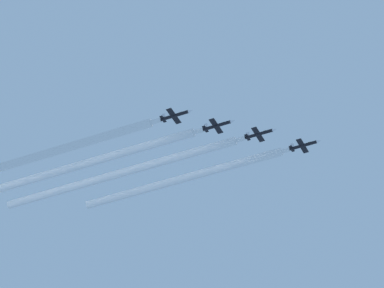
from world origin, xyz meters
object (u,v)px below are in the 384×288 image
jet_lead (305,145)px  jet_second_echelon (260,134)px  jet_third_echelon (218,125)px  jet_fourth_echelon (176,115)px

jet_lead → jet_second_echelon: 15.72m
jet_lead → jet_third_echelon: size_ratio=1.00×
jet_second_echelon → jet_fourth_echelon: size_ratio=1.00×
jet_second_echelon → jet_third_echelon: jet_second_echelon is taller
jet_lead → jet_third_echelon: bearing=-40.4°
jet_third_echelon → jet_lead: bearing=139.6°
jet_lead → jet_fourth_echelon: size_ratio=1.00×
jet_second_echelon → jet_fourth_echelon: jet_second_echelon is taller
jet_lead → jet_third_echelon: jet_lead is taller
jet_third_echelon → jet_fourth_echelon: size_ratio=1.00×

